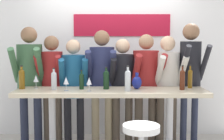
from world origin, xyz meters
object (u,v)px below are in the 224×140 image
Objects in this scene: wine_bottle_0 at (83,80)px; wine_bottle_2 at (55,80)px; person_center_left at (75,81)px; person_center_right at (124,81)px; tasting_table at (112,101)px; wine_bottle_3 at (23,78)px; wine_bottle_6 at (183,79)px; decorative_vase at (138,82)px; person_center at (103,76)px; person_rightmost at (191,70)px; wine_bottle_1 at (191,78)px; person_left at (53,78)px; wine_glass_2 at (37,79)px; wine_bottle_4 at (129,79)px; wine_bottle_5 at (107,79)px; person_right at (147,79)px; person_far_right at (168,80)px; wine_glass_0 at (90,82)px; person_far_left at (31,74)px.

wine_bottle_0 is 0.89× the size of wine_bottle_2.
person_center_right is (0.72, 0.02, 0.00)m from person_center_left.
tasting_table is 1.22m from wine_bottle_3.
wine_bottle_0 is at bearing -1.95° from wine_bottle_3.
wine_bottle_6 reaches higher than decorative_vase.
person_center is 1.29m from person_rightmost.
wine_bottle_1 is 1.44× the size of decorative_vase.
decorative_vase is (-0.80, -0.39, -0.13)m from person_rightmost.
wine_bottle_3 is 0.97× the size of wine_bottle_6.
person_left is 1.97m from wine_bottle_1.
person_left reaches higher than tasting_table.
wine_glass_2 is 1.35m from decorative_vase.
wine_bottle_6 is (1.32, -0.05, 0.03)m from wine_bottle_0.
person_center_right is 1.43m from wine_bottle_3.
wine_bottle_2 is (-1.89, -0.46, -0.08)m from person_rightmost.
wine_bottle_4 is 0.32m from wine_bottle_5.
person_center_left is at bearing 167.31° from wine_bottle_1.
tasting_table is 1.49× the size of person_left.
wine_bottle_5 is at bearing 1.98° from wine_bottle_0.
person_left is at bearing 159.33° from decorative_vase.
person_right is 1.01× the size of person_far_right.
wine_bottle_2 is 1.62× the size of wine_glass_2.
person_center is 5.58× the size of wine_bottle_3.
wine_bottle_1 is 1.79× the size of wine_glass_2.
person_rightmost is at bearing -0.98° from person_left.
wine_bottle_0 is 1.45× the size of wine_glass_0.
person_right reaches higher than person_center_right.
person_center_right is at bearing -5.34° from person_center_left.
wine_bottle_1 is (1.45, 0.09, 0.02)m from wine_bottle_0.
person_far_right is at bearing -14.11° from person_right.
person_center_left is 1.56m from wine_bottle_6.
person_far_left is 6.13× the size of wine_bottle_5.
wine_bottle_3 is at bearing 167.42° from wine_glass_0.
wine_bottle_4 is at bearing -14.02° from wine_bottle_0.
person_center is 0.95× the size of person_rightmost.
person_far_left is at bearing 151.42° from wine_bottle_0.
person_rightmost is (0.98, -0.06, 0.17)m from person_center_right.
person_center_left is at bearing 0.67° from person_far_left.
person_rightmost reaches higher than wine_bottle_5.
person_far_left reaches higher than person_left.
wine_bottle_2 is 0.30m from wine_glass_2.
tasting_table is 0.41m from wine_glass_0.
person_center_left is at bearing 69.27° from wine_bottle_2.
wine_bottle_1 is (1.93, -0.39, 0.06)m from person_left.
wine_bottle_4 is at bearing -29.24° from person_left.
person_center is 0.67m from decorative_vase.
wine_bottle_0 is 1.16× the size of decorative_vase.
wine_glass_0 is at bearing -173.95° from wine_bottle_6.
wine_bottle_1 is (2.25, -0.34, -0.02)m from person_far_left.
decorative_vase is at bearing -120.22° from person_right.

